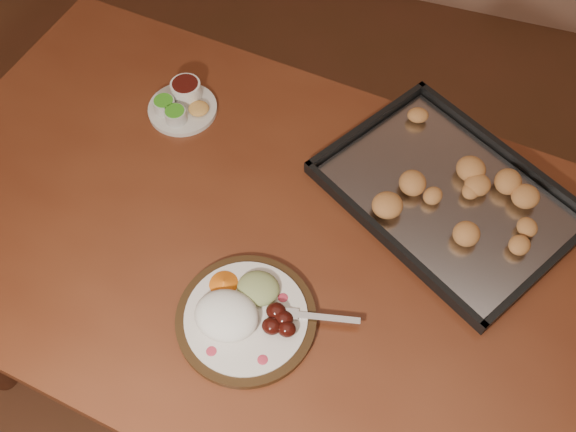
% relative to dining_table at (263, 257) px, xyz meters
% --- Properties ---
extents(dining_table, '(1.60, 1.09, 0.75)m').
position_rel_dining_table_xyz_m(dining_table, '(0.00, 0.00, 0.00)').
color(dining_table, brown).
rests_on(dining_table, ground).
extents(dinner_plate, '(0.33, 0.26, 0.06)m').
position_rel_dining_table_xyz_m(dinner_plate, '(0.03, -0.18, 0.12)').
color(dinner_plate, black).
rests_on(dinner_plate, dining_table).
extents(condiment_saucer, '(0.16, 0.16, 0.05)m').
position_rel_dining_table_xyz_m(condiment_saucer, '(-0.28, 0.26, 0.12)').
color(condiment_saucer, beige).
rests_on(condiment_saucer, dining_table).
extents(baking_tray, '(0.61, 0.56, 0.05)m').
position_rel_dining_table_xyz_m(baking_tray, '(0.34, 0.20, 0.11)').
color(baking_tray, black).
rests_on(baking_tray, dining_table).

